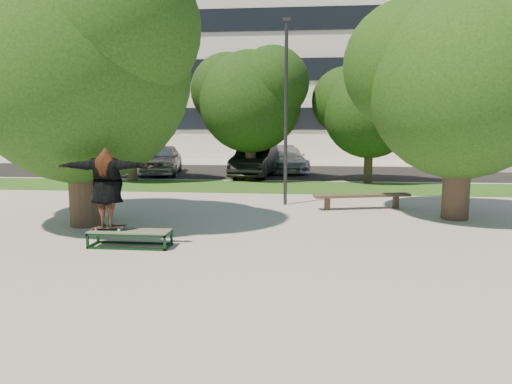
# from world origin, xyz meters

# --- Properties ---
(ground) EXTENTS (120.00, 120.00, 0.00)m
(ground) POSITION_xyz_m (0.00, 0.00, 0.00)
(ground) COLOR #9E9A91
(ground) RESTS_ON ground
(grass_strip) EXTENTS (30.00, 4.00, 0.02)m
(grass_strip) POSITION_xyz_m (1.00, 9.50, 0.01)
(grass_strip) COLOR #184614
(grass_strip) RESTS_ON ground
(asphalt_strip) EXTENTS (40.00, 8.00, 0.01)m
(asphalt_strip) POSITION_xyz_m (0.00, 16.00, 0.01)
(asphalt_strip) COLOR black
(asphalt_strip) RESTS_ON ground
(tree_left) EXTENTS (6.96, 5.95, 7.12)m
(tree_left) POSITION_xyz_m (-4.29, 1.09, 4.42)
(tree_left) COLOR #38281E
(tree_left) RESTS_ON ground
(tree_right) EXTENTS (6.24, 5.33, 6.51)m
(tree_right) POSITION_xyz_m (5.92, 3.08, 4.09)
(tree_right) COLOR #38281E
(tree_right) RESTS_ON ground
(bg_tree_left) EXTENTS (5.28, 4.51, 5.77)m
(bg_tree_left) POSITION_xyz_m (-6.57, 11.07, 3.73)
(bg_tree_left) COLOR #38281E
(bg_tree_left) RESTS_ON ground
(bg_tree_mid) EXTENTS (5.76, 4.92, 6.24)m
(bg_tree_mid) POSITION_xyz_m (-1.08, 12.08, 4.02)
(bg_tree_mid) COLOR #38281E
(bg_tree_mid) RESTS_ON ground
(bg_tree_right) EXTENTS (5.04, 4.31, 5.43)m
(bg_tree_right) POSITION_xyz_m (4.43, 11.57, 3.49)
(bg_tree_right) COLOR #38281E
(bg_tree_right) RESTS_ON ground
(lamppost) EXTENTS (0.25, 0.15, 6.11)m
(lamppost) POSITION_xyz_m (1.00, 5.00, 3.15)
(lamppost) COLOR #2D2D30
(lamppost) RESTS_ON ground
(office_building) EXTENTS (30.00, 14.12, 16.00)m
(office_building) POSITION_xyz_m (-2.00, 31.98, 8.00)
(office_building) COLOR silver
(office_building) RESTS_ON ground
(grind_box) EXTENTS (1.80, 0.60, 0.38)m
(grind_box) POSITION_xyz_m (-2.19, -1.15, 0.19)
(grind_box) COLOR black
(grind_box) RESTS_ON ground
(skater_rig) EXTENTS (2.19, 0.67, 1.85)m
(skater_rig) POSITION_xyz_m (-2.68, -1.15, 1.34)
(skater_rig) COLOR white
(skater_rig) RESTS_ON grind_box
(bystander) EXTENTS (0.71, 0.52, 1.82)m
(bystander) POSITION_xyz_m (-4.19, 2.17, 0.91)
(bystander) COLOR #175755
(bystander) RESTS_ON ground
(bench) EXTENTS (3.15, 1.21, 0.48)m
(bench) POSITION_xyz_m (3.50, 4.39, 0.40)
(bench) COLOR #4A3C2C
(bench) RESTS_ON ground
(car_silver_a) EXTENTS (2.64, 4.98, 1.61)m
(car_silver_a) POSITION_xyz_m (-6.04, 14.19, 0.81)
(car_silver_a) COLOR #A8A9AD
(car_silver_a) RESTS_ON asphalt_strip
(car_dark) EXTENTS (2.27, 5.08, 1.62)m
(car_dark) POSITION_xyz_m (-0.91, 13.50, 0.81)
(car_dark) COLOR black
(car_dark) RESTS_ON asphalt_strip
(car_grey) EXTENTS (2.70, 5.05, 1.35)m
(car_grey) POSITION_xyz_m (-0.18, 16.34, 0.68)
(car_grey) COLOR #535458
(car_grey) RESTS_ON asphalt_strip
(car_silver_b) EXTENTS (2.98, 5.26, 1.44)m
(car_silver_b) POSITION_xyz_m (0.50, 16.15, 0.72)
(car_silver_b) COLOR #BCBBC1
(car_silver_b) RESTS_ON asphalt_strip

